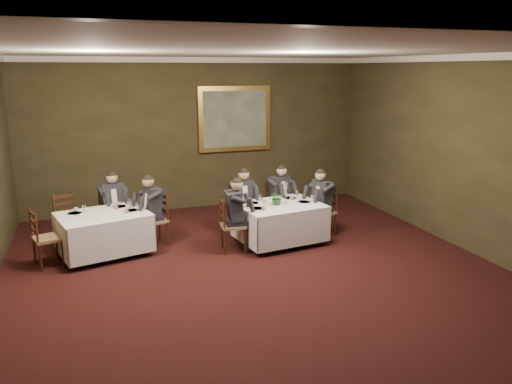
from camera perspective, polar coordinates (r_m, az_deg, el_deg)
ground at (r=7.65m, az=1.83°, el=-11.24°), size 10.00×10.00×0.00m
ceiling at (r=6.93m, az=2.06°, el=15.99°), size 8.00×10.00×0.10m
back_wall at (r=11.83m, az=-6.69°, el=6.55°), size 8.00×0.10×3.50m
right_wall at (r=9.26m, az=25.82°, el=3.21°), size 0.10×10.00×3.50m
crown_molding at (r=6.92m, az=2.05°, el=15.49°), size 8.00×10.00×0.12m
table_main at (r=9.49m, az=2.72°, el=-3.24°), size 1.71×1.39×0.67m
table_second at (r=9.28m, az=-16.99°, el=-4.26°), size 1.76×1.49×0.67m
chair_main_backleft at (r=10.04m, az=-1.60°, el=-3.26°), size 0.49×0.48×1.00m
diner_main_backleft at (r=9.96m, az=-1.58°, el=-2.03°), size 0.46×0.53×1.35m
chair_main_backright at (r=10.40m, az=2.54°, el=-2.65°), size 0.56×0.55×1.00m
diner_main_backright at (r=10.33m, az=2.60°, el=-1.45°), size 0.54×0.59×1.35m
chair_main_endleft at (r=9.13m, az=-2.70°, el=-5.05°), size 0.46×0.48×1.00m
diner_main_endleft at (r=9.06m, az=-2.64°, el=-3.68°), size 0.52×0.45×1.35m
chair_main_endright at (r=10.04m, az=7.61°, el=-3.37°), size 0.51×0.52×1.00m
diner_main_endright at (r=9.97m, az=7.60°, el=-2.13°), size 0.56×0.50×1.35m
chair_sec_backleft at (r=9.97m, az=-20.43°, el=-4.29°), size 0.59×0.58×1.00m
chair_sec_backright at (r=10.15m, az=-15.95°, el=-3.61°), size 0.54×0.52×1.00m
diner_sec_backright at (r=10.08m, az=-16.02°, el=-2.39°), size 0.51×0.57×1.35m
chair_sec_endright at (r=9.62m, az=-11.43°, el=-4.33°), size 0.52×0.53×1.00m
diner_sec_endright at (r=9.54m, az=-11.56°, el=-3.03°), size 0.57×0.51×1.35m
chair_sec_endleft at (r=9.15m, az=-22.70°, el=-6.12°), size 0.53×0.55×1.00m
centerpiece at (r=9.34m, az=2.41°, el=-0.55°), size 0.32×0.29×0.30m
candlestick at (r=9.45m, az=3.50°, el=-0.40°), size 0.06×0.06×0.41m
place_setting_table_main at (r=9.53m, az=-0.16°, el=-1.00°), size 0.33×0.31×0.14m
place_setting_table_second at (r=9.42m, az=-19.72°, el=-2.02°), size 0.33×0.31×0.14m
painting at (r=11.94m, az=-2.45°, el=8.34°), size 1.76×0.09×1.53m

